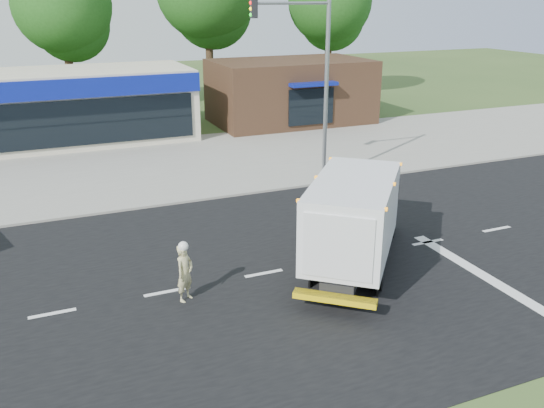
# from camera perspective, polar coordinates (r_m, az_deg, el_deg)

# --- Properties ---
(ground) EXTENTS (120.00, 120.00, 0.00)m
(ground) POSITION_cam_1_polar(r_m,az_deg,el_deg) (18.64, 7.79, -5.25)
(ground) COLOR #385123
(ground) RESTS_ON ground
(road_asphalt) EXTENTS (60.00, 14.00, 0.02)m
(road_asphalt) POSITION_cam_1_polar(r_m,az_deg,el_deg) (18.64, 7.79, -5.24)
(road_asphalt) COLOR black
(road_asphalt) RESTS_ON ground
(sidewalk) EXTENTS (60.00, 2.40, 0.12)m
(sidewalk) POSITION_cam_1_polar(r_m,az_deg,el_deg) (25.50, -1.50, 2.08)
(sidewalk) COLOR gray
(sidewalk) RESTS_ON ground
(parking_apron) EXTENTS (60.00, 9.00, 0.02)m
(parking_apron) POSITION_cam_1_polar(r_m,az_deg,el_deg) (30.78, -5.46, 5.03)
(parking_apron) COLOR gray
(parking_apron) RESTS_ON ground
(lane_markings) EXTENTS (55.20, 7.00, 0.01)m
(lane_markings) POSITION_cam_1_polar(r_m,az_deg,el_deg) (18.32, 13.60, -6.06)
(lane_markings) COLOR silver
(lane_markings) RESTS_ON road_asphalt
(ems_box_truck) EXTENTS (5.90, 6.53, 2.99)m
(ems_box_truck) POSITION_cam_1_polar(r_m,az_deg,el_deg) (17.53, 8.36, -0.83)
(ems_box_truck) COLOR black
(ems_box_truck) RESTS_ON ground
(emergency_worker) EXTENTS (0.71, 0.68, 1.74)m
(emergency_worker) POSITION_cam_1_polar(r_m,az_deg,el_deg) (15.82, -8.65, -6.64)
(emergency_worker) COLOR #C4BA82
(emergency_worker) RESTS_ON ground
(retail_strip_mall) EXTENTS (18.00, 6.20, 4.00)m
(retail_strip_mall) POSITION_cam_1_polar(r_m,az_deg,el_deg) (34.85, -23.09, 8.67)
(retail_strip_mall) COLOR #BDB39C
(retail_strip_mall) RESTS_ON ground
(brown_storefront) EXTENTS (10.00, 6.70, 4.00)m
(brown_storefront) POSITION_cam_1_polar(r_m,az_deg,el_deg) (38.31, 1.85, 11.10)
(brown_storefront) COLOR #382316
(brown_storefront) RESTS_ON ground
(traffic_signal_pole) EXTENTS (3.51, 0.25, 8.00)m
(traffic_signal_pole) POSITION_cam_1_polar(r_m,az_deg,el_deg) (24.87, 4.11, 13.06)
(traffic_signal_pole) COLOR gray
(traffic_signal_pole) RESTS_ON ground
(background_trees) EXTENTS (36.77, 7.39, 12.10)m
(background_trees) POSITION_cam_1_polar(r_m,az_deg,el_deg) (43.33, -12.95, 18.80)
(background_trees) COLOR #332114
(background_trees) RESTS_ON ground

